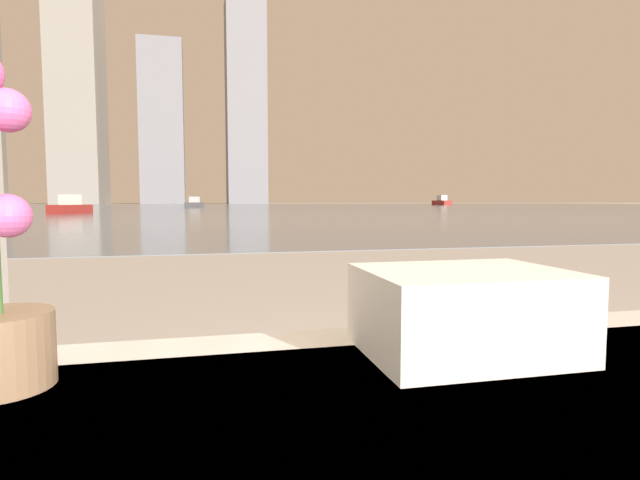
# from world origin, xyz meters

# --- Properties ---
(towel_stack) EXTENTS (0.28, 0.22, 0.12)m
(towel_stack) POSITION_xyz_m (-0.13, 0.79, 0.57)
(towel_stack) COLOR silver
(towel_stack) RESTS_ON bathtub
(harbor_water) EXTENTS (180.00, 110.00, 0.01)m
(harbor_water) POSITION_xyz_m (0.00, 62.00, 0.01)
(harbor_water) COLOR slate
(harbor_water) RESTS_ON ground_plane
(harbor_boat_1) EXTENTS (2.00, 3.21, 1.14)m
(harbor_boat_1) POSITION_xyz_m (-1.42, 54.51, 0.41)
(harbor_boat_1) COLOR #4C4C51
(harbor_boat_1) RESTS_ON harbor_water
(harbor_boat_4) EXTENTS (1.54, 4.32, 1.61)m
(harbor_boat_4) POSITION_xyz_m (37.51, 75.19, 0.58)
(harbor_boat_4) COLOR maroon
(harbor_boat_4) RESTS_ON harbor_water
(harbor_boat_5) EXTENTS (1.82, 2.96, 1.05)m
(harbor_boat_5) POSITION_xyz_m (-7.58, 29.79, 0.38)
(harbor_boat_5) COLOR maroon
(harbor_boat_5) RESTS_ON harbor_water
(skyline_tower_1) EXTENTS (9.70, 13.75, 84.43)m
(skyline_tower_1) POSITION_xyz_m (-26.37, 118.00, 42.21)
(skyline_tower_1) COLOR gray
(skyline_tower_1) RESTS_ON ground_plane
(skyline_tower_2) EXTENTS (9.42, 6.33, 36.01)m
(skyline_tower_2) POSITION_xyz_m (-9.23, 118.00, 18.01)
(skyline_tower_2) COLOR slate
(skyline_tower_2) RESTS_ON ground_plane
(skyline_tower_3) EXTENTS (8.80, 11.32, 46.46)m
(skyline_tower_3) POSITION_xyz_m (9.36, 118.00, 23.23)
(skyline_tower_3) COLOR slate
(skyline_tower_3) RESTS_ON ground_plane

